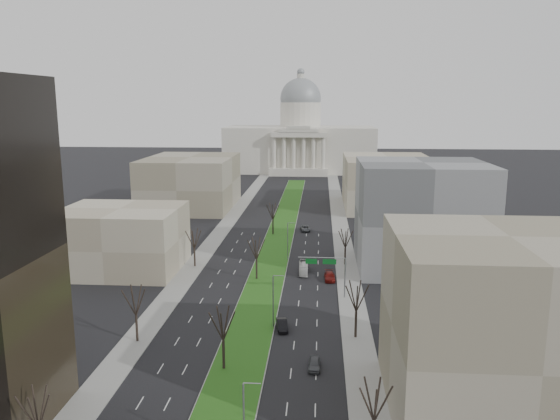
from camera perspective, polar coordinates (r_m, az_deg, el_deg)
The scene contains 27 objects.
ground at distance 155.33m, azimuth -0.00°, elevation -2.61°, with size 600.00×600.00×0.00m, color black.
median at distance 154.32m, azimuth -0.03°, elevation -2.67°, with size 8.00×222.03×0.20m.
sidewalk_left at distance 133.87m, azimuth -8.33°, elevation -4.97°, with size 5.00×330.00×0.15m, color gray.
sidewalk_right at distance 130.92m, azimuth 6.87°, elevation -5.30°, with size 5.00×330.00×0.15m, color gray.
capitol at distance 300.93m, azimuth 2.13°, elevation 7.23°, with size 80.00×46.00×55.00m.
building_beige_left at distance 127.20m, azimuth -16.23°, elevation -2.94°, with size 26.00×22.00×14.00m, color tan.
building_tan_right at distance 71.07m, azimuth 22.23°, elevation -11.20°, with size 26.00×24.00×22.00m, color gray.
building_grey_right at distance 127.03m, azimuth 14.51°, elevation -0.55°, with size 28.00×26.00×24.00m, color #5D5F62.
building_far_left at distance 197.94m, azimuth -9.30°, elevation 2.89°, with size 30.00×40.00×18.00m, color gray.
building_far_right at distance 198.86m, azimuth 11.10°, elevation 2.87°, with size 30.00×40.00×18.00m, color tan.
tree_left_near at distance 63.86m, azimuth -24.07°, elevation -18.34°, with size 5.10×5.10×9.18m.
tree_left_mid at distance 88.66m, azimuth -14.89°, elevation -9.03°, with size 5.40×5.40×9.72m.
tree_left_far at distance 125.47m, azimuth -8.97°, elevation -2.89°, with size 5.28×5.28×9.50m.
tree_right_near at distance 60.89m, azimuth 9.88°, elevation -18.92°, with size 5.16×5.16×9.29m.
tree_right_mid at distance 87.89m, azimuth 8.01°, elevation -8.82°, with size 5.52×5.52×9.94m.
tree_right_far at distance 126.32m, azimuth 6.86°, elevation -2.88°, with size 5.04×5.04×9.07m.
tree_median_a at distance 77.70m, azimuth -5.98°, elevation -11.64°, with size 5.40×5.40×9.72m.
tree_median_b at distance 115.20m, azimuth -2.48°, elevation -3.95°, with size 5.40×5.40×9.72m.
tree_median_c at distance 153.96m, azimuth -0.75°, elevation -0.07°, with size 5.40×5.40×9.72m.
streetlamp_median_b at distance 91.61m, azimuth -0.68°, elevation -9.43°, with size 1.90×0.20×9.16m.
streetlamp_median_c at distance 129.72m, azimuth 0.83°, elevation -3.21°, with size 1.90×0.20×9.16m.
mast_arm_signs at distance 105.14m, azimuth 5.34°, elevation -5.98°, with size 9.12×0.24×8.09m.
car_grey_near at distance 80.28m, azimuth 3.61°, elevation -15.74°, with size 1.74×4.33×1.47m, color #484B4F.
car_black at distance 92.48m, azimuth 0.20°, elevation -11.89°, with size 1.71×4.89×1.61m, color black.
car_red at distance 116.89m, azimuth 5.21°, elevation -6.94°, with size 2.20×5.42×1.57m, color #64100D.
car_grey_far at distance 160.06m, azimuth 2.65°, elevation -1.93°, with size 2.49×5.41×1.50m, color #54575C.
box_van at distance 121.25m, azimuth 2.47°, elevation -6.07°, with size 1.86×7.94×2.21m, color silver.
Camera 1 is at (11.19, -30.42, 37.06)m, focal length 35.00 mm.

